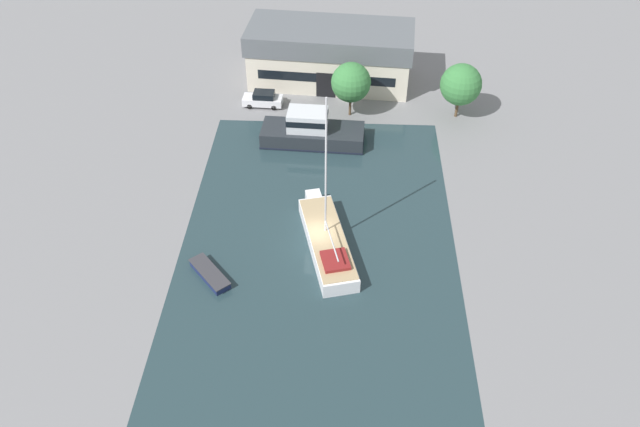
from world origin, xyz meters
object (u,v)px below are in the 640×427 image
quay_tree_near_building (351,82)px  parked_car (263,99)px  small_dinghy (210,274)px  warehouse_building (330,54)px  quay_tree_by_water (461,85)px  motor_cruiser (311,131)px  sailboat_moored (327,241)px

quay_tree_near_building → parked_car: bearing=171.8°
quay_tree_near_building → small_dinghy: quay_tree_near_building is taller
warehouse_building → small_dinghy: size_ratio=4.57×
quay_tree_by_water → motor_cruiser: size_ratio=0.57×
quay_tree_near_building → motor_cruiser: size_ratio=0.57×
sailboat_moored → quay_tree_near_building: bearing=70.9°
motor_cruiser → quay_tree_near_building: bearing=-33.3°
quay_tree_by_water → sailboat_moored: bearing=-122.2°
parked_car → sailboat_moored: 23.99m
warehouse_building → parked_car: 9.90m
quay_tree_near_building → quay_tree_by_water: quay_tree_by_water is taller
motor_cruiser → quay_tree_by_water: bearing=-67.3°
warehouse_building → sailboat_moored: sailboat_moored is taller
quay_tree_near_building → small_dinghy: bearing=-114.0°
quay_tree_by_water → small_dinghy: quay_tree_by_water is taller
parked_car → motor_cruiser: size_ratio=0.42×
quay_tree_near_building → quay_tree_by_water: size_ratio=1.00×
quay_tree_by_water → quay_tree_near_building: bearing=-178.9°
parked_car → motor_cruiser: bearing=-136.6°
warehouse_building → parked_car: warehouse_building is taller
quay_tree_near_building → sailboat_moored: size_ratio=0.43×
quay_tree_near_building → quay_tree_by_water: 11.73m
quay_tree_by_water → motor_cruiser: 16.90m
warehouse_building → quay_tree_near_building: size_ratio=3.18×
quay_tree_near_building → sailboat_moored: bearing=-94.7°
parked_car → sailboat_moored: (8.08, -22.59, -0.08)m
parked_car → small_dinghy: parked_car is taller
parked_car → small_dinghy: (-1.33, -26.46, -0.53)m
quay_tree_by_water → sailboat_moored: (-13.48, -21.40, -3.16)m
parked_car → quay_tree_by_water: bearing=-90.3°
quay_tree_near_building → parked_car: size_ratio=1.37×
quay_tree_near_building → sailboat_moored: (-1.75, -21.18, -3.24)m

